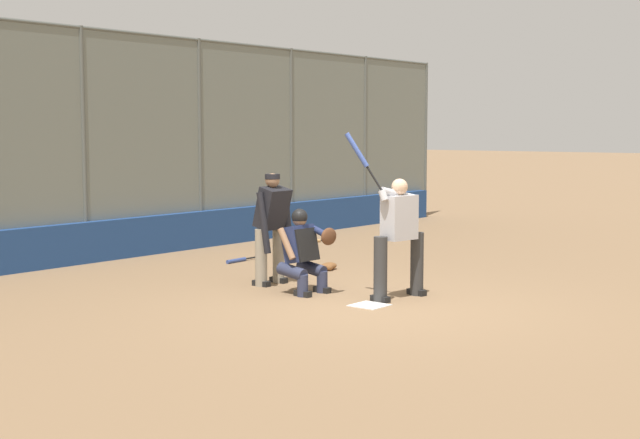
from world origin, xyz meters
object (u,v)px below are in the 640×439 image
(fielding_glove_on_dirt, at_px, (329,266))
(umpire_home, at_px, (272,225))
(spare_bat_by_padding, at_px, (312,241))
(spare_bat_near_backstop, at_px, (239,260))
(catcher_behind_plate, at_px, (304,250))
(batter_at_plate, at_px, (398,233))

(fielding_glove_on_dirt, bearing_deg, umpire_home, 8.26)
(umpire_home, relative_size, spare_bat_by_padding, 1.91)
(spare_bat_near_backstop, bearing_deg, catcher_behind_plate, 58.23)
(batter_at_plate, bearing_deg, umpire_home, -74.01)
(catcher_behind_plate, xyz_separation_m, spare_bat_near_backstop, (-1.54, -2.80, -0.58))
(catcher_behind_plate, height_order, umpire_home, umpire_home)
(spare_bat_by_padding, distance_m, fielding_glove_on_dirt, 3.54)
(catcher_behind_plate, bearing_deg, umpire_home, -103.90)
(spare_bat_near_backstop, relative_size, fielding_glove_on_dirt, 2.45)
(spare_bat_by_padding, bearing_deg, fielding_glove_on_dirt, 59.88)
(catcher_behind_plate, height_order, spare_bat_by_padding, catcher_behind_plate)
(umpire_home, bearing_deg, spare_bat_by_padding, -147.96)
(umpire_home, distance_m, spare_bat_near_backstop, 2.53)
(catcher_behind_plate, relative_size, umpire_home, 0.72)
(batter_at_plate, distance_m, spare_bat_near_backstop, 4.26)
(spare_bat_near_backstop, xyz_separation_m, fielding_glove_on_dirt, (-0.31, 1.76, 0.03))
(umpire_home, height_order, spare_bat_near_backstop, umpire_home)
(batter_at_plate, relative_size, fielding_glove_on_dirt, 6.78)
(spare_bat_near_backstop, xyz_separation_m, spare_bat_by_padding, (-2.85, -0.72, 0.00))
(catcher_behind_plate, relative_size, spare_bat_near_backstop, 1.46)
(catcher_behind_plate, xyz_separation_m, fielding_glove_on_dirt, (-1.85, -1.04, -0.56))
(catcher_behind_plate, height_order, fielding_glove_on_dirt, catcher_behind_plate)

